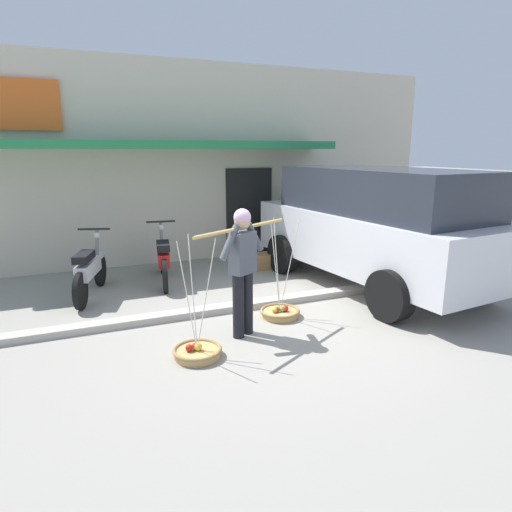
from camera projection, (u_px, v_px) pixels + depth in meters
The scene contains 10 objects.
ground_plane at pixel (255, 326), 6.17m from camera, with size 90.00×90.00×0.00m, color gray.
sidewalk_curb at pixel (237, 306), 6.79m from camera, with size 20.00×0.24×0.10m, color #AEA89C.
fruit_vendor at pixel (243, 264), 5.64m from camera, with size 1.49×0.83×1.70m.
fruit_basket_left_side at pixel (280, 312), 6.48m from camera, with size 0.59×0.59×1.45m.
fruit_basket_right_side at pixel (197, 351), 5.22m from camera, with size 0.59×0.59×1.45m.
motorcycle_nearest_shop at pixel (90, 271), 7.28m from camera, with size 0.70×1.76×1.09m.
motorcycle_second_in_row at pixel (163, 259), 8.08m from camera, with size 0.54×1.81×1.09m.
parked_truck at pixel (373, 224), 7.75m from camera, with size 2.52×4.96×2.10m.
storefront_building at pixel (143, 162), 11.37m from camera, with size 13.00×6.00×4.20m.
wooden_crate at pixel (260, 261), 9.07m from camera, with size 0.44×0.36×0.32m, color olive.
Camera 1 is at (-2.19, -5.33, 2.41)m, focal length 30.84 mm.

